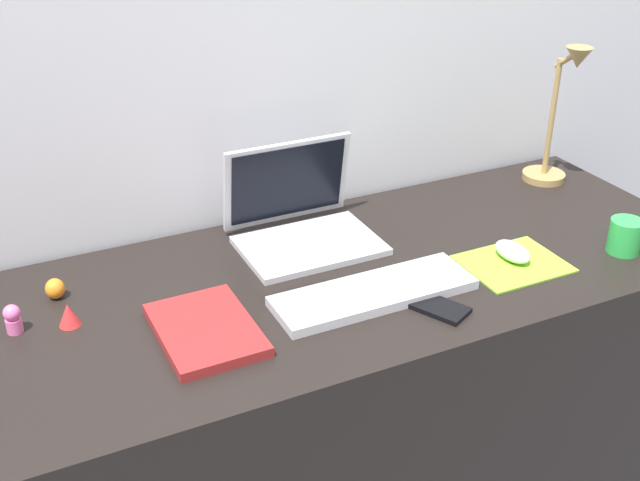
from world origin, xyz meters
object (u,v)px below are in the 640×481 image
at_px(desk_lamp, 559,119).
at_px(toy_figurine_red, 69,315).
at_px(coffee_mug, 625,236).
at_px(toy_figurine_orange, 55,289).
at_px(mouse, 513,252).
at_px(toy_figurine_pink, 13,318).
at_px(laptop, 300,217).
at_px(cell_phone, 435,306).
at_px(keyboard, 374,293).
at_px(notebook_pad, 206,330).

height_order(desk_lamp, toy_figurine_red, desk_lamp).
relative_size(coffee_mug, toy_figurine_orange, 1.79).
bearing_deg(toy_figurine_orange, desk_lamp, 0.93).
bearing_deg(mouse, toy_figurine_red, 169.92).
bearing_deg(toy_figurine_pink, desk_lamp, 4.61).
bearing_deg(desk_lamp, toy_figurine_red, -174.09).
relative_size(laptop, toy_figurine_red, 6.62).
height_order(laptop, desk_lamp, desk_lamp).
relative_size(laptop, coffee_mug, 3.98).
relative_size(cell_phone, desk_lamp, 0.35).
height_order(mouse, toy_figurine_red, toy_figurine_red).
relative_size(toy_figurine_pink, toy_figurine_orange, 1.36).
bearing_deg(coffee_mug, cell_phone, -178.22).
bearing_deg(keyboard, notebook_pad, 176.38).
distance_m(laptop, mouse, 0.47).
height_order(mouse, toy_figurine_pink, toy_figurine_pink).
relative_size(cell_phone, toy_figurine_orange, 3.05).
relative_size(desk_lamp, toy_figurine_pink, 6.38).
height_order(cell_phone, notebook_pad, notebook_pad).
relative_size(cell_phone, notebook_pad, 0.53).
bearing_deg(keyboard, toy_figurine_pink, 164.44).
bearing_deg(coffee_mug, notebook_pad, 174.21).
height_order(toy_figurine_red, toy_figurine_pink, toy_figurine_pink).
bearing_deg(coffee_mug, desk_lamp, 73.95).
bearing_deg(toy_figurine_orange, laptop, 2.23).
xyz_separation_m(laptop, desk_lamp, (0.71, -0.00, 0.12)).
bearing_deg(toy_figurine_red, notebook_pad, -32.59).
xyz_separation_m(mouse, notebook_pad, (-0.68, 0.02, -0.01)).
height_order(notebook_pad, toy_figurine_orange, toy_figurine_orange).
xyz_separation_m(keyboard, notebook_pad, (-0.34, 0.02, 0.00)).
relative_size(keyboard, notebook_pad, 1.71).
relative_size(cell_phone, toy_figurine_red, 2.82).
bearing_deg(mouse, keyboard, -179.69).
relative_size(mouse, coffee_mug, 1.27).
xyz_separation_m(mouse, toy_figurine_pink, (-0.99, 0.18, 0.01)).
distance_m(desk_lamp, toy_figurine_orange, 1.26).
relative_size(desk_lamp, toy_figurine_red, 8.01).
distance_m(laptop, keyboard, 0.30).
xyz_separation_m(keyboard, cell_phone, (0.09, -0.09, -0.01)).
height_order(keyboard, mouse, mouse).
relative_size(toy_figurine_red, toy_figurine_pink, 0.80).
distance_m(mouse, toy_figurine_pink, 1.01).
height_order(keyboard, coffee_mug, coffee_mug).
xyz_separation_m(notebook_pad, toy_figurine_pink, (-0.31, 0.16, 0.02)).
bearing_deg(laptop, notebook_pad, -139.14).
xyz_separation_m(keyboard, toy_figurine_pink, (-0.65, 0.18, 0.02)).
xyz_separation_m(mouse, toy_figurine_red, (-0.90, 0.16, 0.00)).
distance_m(toy_figurine_red, toy_figurine_pink, 0.10).
xyz_separation_m(notebook_pad, coffee_mug, (0.92, -0.09, 0.03)).
distance_m(coffee_mug, toy_figurine_orange, 1.20).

